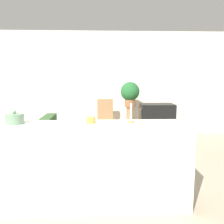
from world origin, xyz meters
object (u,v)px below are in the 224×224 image
couch (60,147)px  wooden_chair (105,118)px  potted_plant (130,93)px  decorative_bowl (15,119)px  television (157,117)px

couch → wooden_chair: bearing=62.1°
potted_plant → decorative_bowl: size_ratio=2.90×
wooden_chair → potted_plant: (0.60, -0.09, 0.63)m
potted_plant → television: bearing=-65.3°
television → potted_plant: size_ratio=1.17×
decorative_bowl → television: bearing=45.7°
couch → television: size_ratio=2.29×
wooden_chair → potted_plant: potted_plant is taller
couch → television: 2.05m
potted_plant → decorative_bowl: potted_plant is taller
decorative_bowl → couch: bearing=81.9°
television → wooden_chair: 1.50m
television → wooden_chair: bearing=134.7°
wooden_chair → decorative_bowl: 3.48m
wooden_chair → decorative_bowl: bearing=-108.7°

